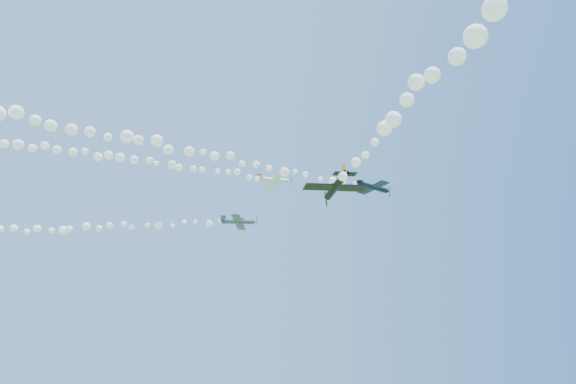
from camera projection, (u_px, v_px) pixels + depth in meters
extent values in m
cylinder|color=white|center=(274.00, 180.00, 91.85)|extent=(5.93, 1.73, 1.29)
cone|color=white|center=(289.00, 181.00, 92.89)|extent=(0.85, 0.88, 0.83)
cone|color=red|center=(291.00, 181.00, 93.03)|extent=(0.35, 0.32, 0.30)
cube|color=black|center=(291.00, 181.00, 93.00)|extent=(0.22, 0.23, 1.85)
cube|color=white|center=(275.00, 181.00, 91.88)|extent=(2.15, 7.29, 0.67)
cube|color=white|center=(261.00, 179.00, 91.01)|extent=(1.07, 2.60, 0.29)
cube|color=red|center=(260.00, 176.00, 91.22)|extent=(1.02, 0.24, 1.24)
sphere|color=black|center=(278.00, 179.00, 92.28)|extent=(0.82, 0.80, 0.79)
cylinder|color=#0B1333|center=(372.00, 187.00, 79.31)|extent=(6.05, 1.22, 1.27)
cone|color=#0B1333|center=(388.00, 191.00, 80.43)|extent=(0.80, 0.85, 0.85)
cone|color=silver|center=(390.00, 192.00, 80.58)|extent=(0.33, 0.30, 0.30)
cube|color=black|center=(390.00, 192.00, 80.54)|extent=(0.26, 0.36, 1.89)
cube|color=#0B1333|center=(373.00, 188.00, 79.36)|extent=(2.81, 7.47, 1.20)
cube|color=#0B1333|center=(358.00, 182.00, 78.40)|extent=(1.31, 2.69, 0.48)
cube|color=silver|center=(357.00, 179.00, 78.55)|extent=(1.05, 0.41, 1.26)
sphere|color=black|center=(376.00, 186.00, 79.73)|extent=(0.90, 0.92, 0.85)
cylinder|color=#3D4759|center=(237.00, 222.00, 81.76)|extent=(5.49, 2.24, 1.06)
cone|color=#3D4759|center=(255.00, 222.00, 81.48)|extent=(0.85, 0.89, 0.76)
cone|color=navy|center=(257.00, 222.00, 81.45)|extent=(0.35, 0.32, 0.27)
cube|color=black|center=(256.00, 222.00, 81.46)|extent=(0.19, 0.16, 1.73)
cube|color=#3D4759|center=(239.00, 222.00, 81.69)|extent=(3.34, 6.83, 0.41)
cube|color=#3D4759|center=(223.00, 221.00, 82.01)|extent=(1.46, 2.49, 0.19)
cube|color=navy|center=(223.00, 218.00, 82.23)|extent=(0.91, 0.36, 1.14)
sphere|color=black|center=(242.00, 220.00, 81.84)|extent=(0.86, 0.83, 0.71)
cylinder|color=black|center=(336.00, 186.00, 57.45)|extent=(1.64, 6.48, 1.19)
cone|color=black|center=(327.00, 198.00, 60.42)|extent=(0.93, 0.88, 0.89)
cone|color=gold|center=(326.00, 200.00, 60.84)|extent=(0.33, 0.37, 0.31)
cube|color=black|center=(326.00, 199.00, 60.73)|extent=(0.33, 0.15, 2.03)
cube|color=black|center=(336.00, 188.00, 57.62)|extent=(7.91, 1.88, 0.90)
cube|color=black|center=(345.00, 174.00, 54.99)|extent=(2.79, 1.01, 0.36)
cube|color=gold|center=(344.00, 169.00, 55.17)|extent=(0.24, 1.07, 1.33)
sphere|color=black|center=(333.00, 186.00, 58.40)|extent=(0.85, 0.83, 0.86)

